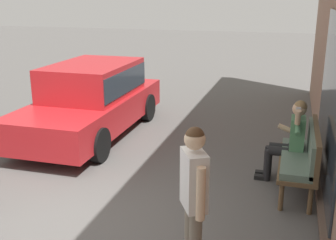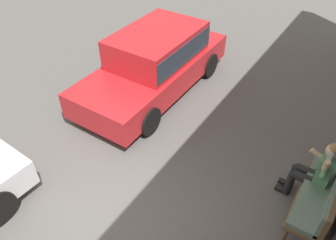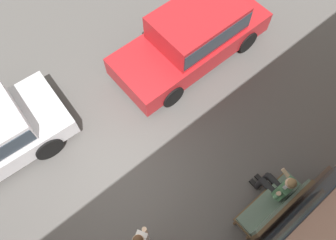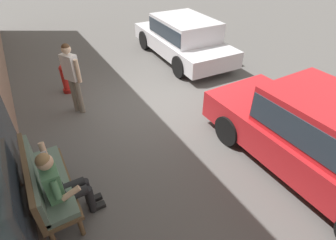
# 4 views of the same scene
# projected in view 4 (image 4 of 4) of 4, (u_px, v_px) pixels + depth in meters

# --- Properties ---
(ground_plane) EXTENTS (60.00, 60.00, 0.00)m
(ground_plane) POSITION_uv_depth(u_px,v_px,m) (155.00, 104.00, 6.84)
(ground_plane) COLOR #565451
(bench) EXTENTS (1.64, 0.55, 1.02)m
(bench) POSITION_uv_depth(u_px,v_px,m) (44.00, 182.00, 3.98)
(bench) COLOR brown
(bench) RESTS_ON ground_plane
(person_on_phone) EXTENTS (0.73, 0.74, 1.36)m
(person_on_phone) POSITION_uv_depth(u_px,v_px,m) (62.00, 184.00, 3.77)
(person_on_phone) COLOR black
(person_on_phone) RESTS_ON ground_plane
(parked_car_near) EXTENTS (4.39, 1.84, 1.53)m
(parked_car_near) POSITION_uv_depth(u_px,v_px,m) (325.00, 137.00, 4.47)
(parked_car_near) COLOR red
(parked_car_near) RESTS_ON ground_plane
(parked_car_mid) EXTENTS (4.35, 2.02, 1.39)m
(parked_car_mid) POSITION_uv_depth(u_px,v_px,m) (183.00, 36.00, 8.87)
(parked_car_mid) COLOR silver
(parked_car_mid) RESTS_ON ground_plane
(pedestrian_standing) EXTENTS (0.49, 0.35, 1.73)m
(pedestrian_standing) POSITION_uv_depth(u_px,v_px,m) (72.00, 74.00, 6.00)
(pedestrian_standing) COLOR gray
(pedestrian_standing) RESTS_ON ground_plane
(fire_hydrant) EXTENTS (0.38, 0.26, 0.81)m
(fire_hydrant) POSITION_uv_depth(u_px,v_px,m) (65.00, 79.00, 7.14)
(fire_hydrant) COLOR maroon
(fire_hydrant) RESTS_ON ground_plane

